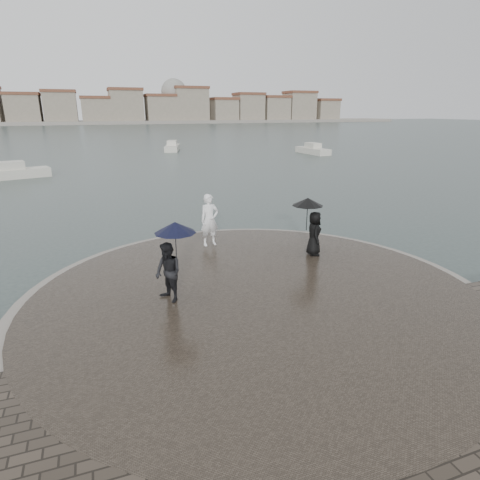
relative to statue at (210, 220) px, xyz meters
name	(u,v)px	position (x,y,z in m)	size (l,w,h in m)	color
ground	(326,384)	(0.05, -7.80, -1.29)	(400.00, 400.00, 0.00)	#2B3835
kerb_ring	(257,299)	(0.05, -4.30, -1.13)	(12.50, 12.50, 0.32)	gray
quay_tip	(257,299)	(0.05, -4.30, -1.11)	(11.90, 11.90, 0.36)	#2D261E
statue	(210,220)	(0.00, 0.00, 0.00)	(0.68, 0.45, 1.86)	white
visitor_left	(170,259)	(-2.14, -3.91, 0.20)	(1.19, 1.08, 2.04)	black
visitor_right	(312,223)	(2.90, -2.16, 0.19)	(1.11, 1.03, 1.95)	black
far_skyline	(78,109)	(-6.24, 152.90, 4.32)	(260.00, 20.00, 37.00)	gray
boats	(186,155)	(6.10, 30.46, -0.91)	(34.98, 22.44, 1.50)	beige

